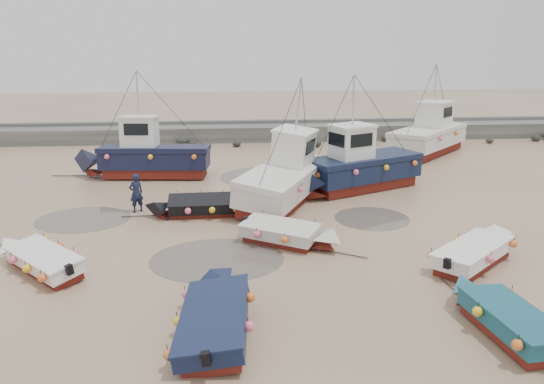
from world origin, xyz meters
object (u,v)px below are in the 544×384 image
at_px(dinghy_4, 198,204).
at_px(cabin_boat_2, 355,166).
at_px(dinghy_0, 41,256).
at_px(cabin_boat_1, 286,175).
at_px(person, 138,212).
at_px(dinghy_1, 218,313).
at_px(dinghy_2, 504,314).
at_px(cabin_boat_0, 145,155).
at_px(dinghy_3, 478,250).
at_px(cabin_boat_3, 432,134).
at_px(dinghy_5, 288,231).

distance_m(dinghy_4, cabin_boat_2, 9.04).
bearing_deg(dinghy_0, cabin_boat_2, -10.23).
relative_size(cabin_boat_1, person, 5.23).
xyz_separation_m(dinghy_1, dinghy_2, (8.19, -0.77, 0.02)).
xyz_separation_m(dinghy_1, cabin_boat_2, (7.24, 13.79, 0.82)).
bearing_deg(dinghy_4, cabin_boat_1, -66.48).
relative_size(dinghy_4, cabin_boat_0, 0.61).
distance_m(dinghy_3, cabin_boat_2, 10.22).
height_order(dinghy_2, cabin_boat_3, cabin_boat_3).
bearing_deg(cabin_boat_1, dinghy_0, -115.06).
distance_m(dinghy_0, dinghy_1, 7.91).
xyz_separation_m(dinghy_2, cabin_boat_1, (-4.88, 13.15, 0.77)).
bearing_deg(cabin_boat_2, dinghy_5, 124.53).
bearing_deg(cabin_boat_1, dinghy_4, -128.53).
height_order(dinghy_1, dinghy_3, same).
xyz_separation_m(dinghy_2, cabin_boat_2, (-0.95, 14.55, 0.80)).
height_order(dinghy_2, dinghy_3, same).
bearing_deg(cabin_boat_2, cabin_boat_3, -65.22).
bearing_deg(dinghy_2, cabin_boat_1, 102.38).
height_order(dinghy_3, dinghy_5, same).
bearing_deg(dinghy_3, cabin_boat_0, -174.02).
bearing_deg(dinghy_1, dinghy_3, 25.69).
height_order(dinghy_3, person, dinghy_3).
relative_size(dinghy_1, cabin_boat_0, 0.69).
relative_size(cabin_boat_3, person, 4.31).
bearing_deg(dinghy_3, dinghy_4, -161.09).
distance_m(dinghy_3, person, 15.43).
xyz_separation_m(dinghy_2, cabin_boat_0, (-12.76, 18.37, 0.81)).
height_order(dinghy_2, cabin_boat_2, cabin_boat_2).
bearing_deg(dinghy_5, dinghy_4, -104.91).
bearing_deg(cabin_boat_2, dinghy_4, 88.03).
bearing_deg(cabin_boat_1, dinghy_5, -68.89).
bearing_deg(person, cabin_boat_0, -119.38).
height_order(dinghy_0, dinghy_3, same).
xyz_separation_m(dinghy_3, cabin_boat_2, (-2.37, 9.91, 0.81)).
bearing_deg(dinghy_5, cabin_boat_0, -115.46).
distance_m(cabin_boat_1, cabin_boat_2, 4.17).
distance_m(dinghy_5, cabin_boat_0, 13.50).
relative_size(dinghy_1, cabin_boat_2, 0.71).
height_order(dinghy_1, cabin_boat_2, cabin_boat_2).
bearing_deg(cabin_boat_1, cabin_boat_3, 68.10).
xyz_separation_m(cabin_boat_2, cabin_boat_3, (7.81, 9.09, -0.02)).
relative_size(dinghy_3, dinghy_5, 1.06).
bearing_deg(dinghy_5, dinghy_1, 7.91).
bearing_deg(dinghy_4, dinghy_1, -175.75).
distance_m(dinghy_3, dinghy_4, 12.48).
xyz_separation_m(dinghy_3, cabin_boat_3, (5.44, 19.00, 0.80)).
distance_m(dinghy_3, dinghy_5, 7.26).
distance_m(dinghy_2, cabin_boat_1, 14.05).
xyz_separation_m(dinghy_3, dinghy_4, (-10.68, 6.45, 0.01)).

